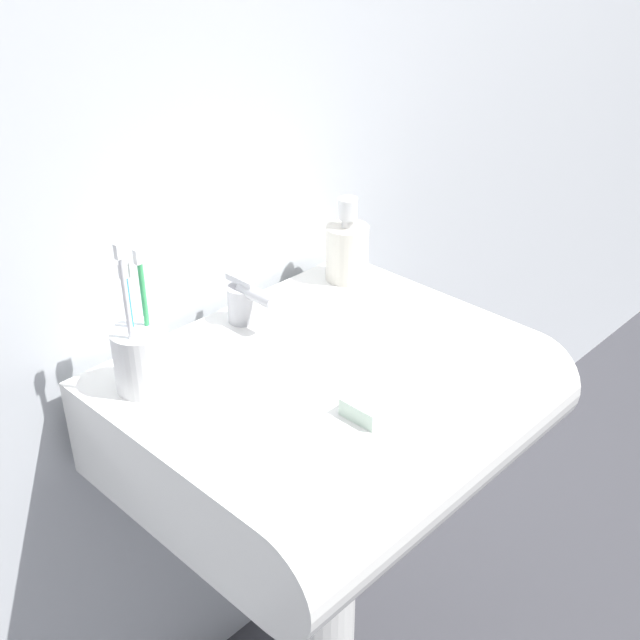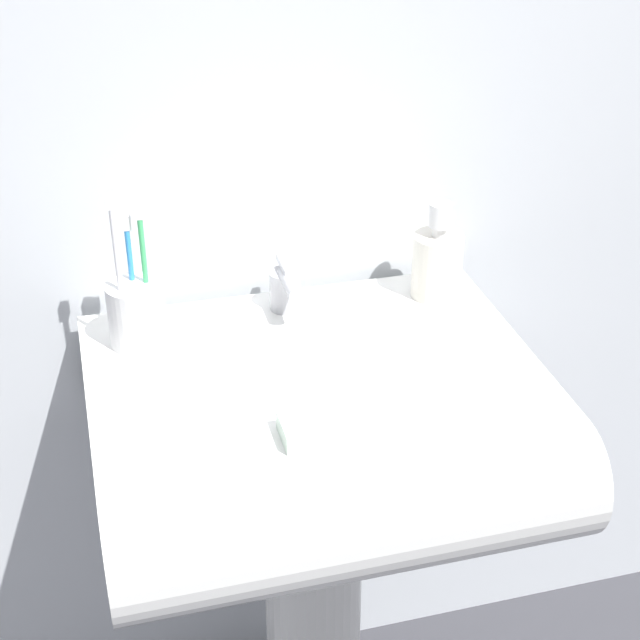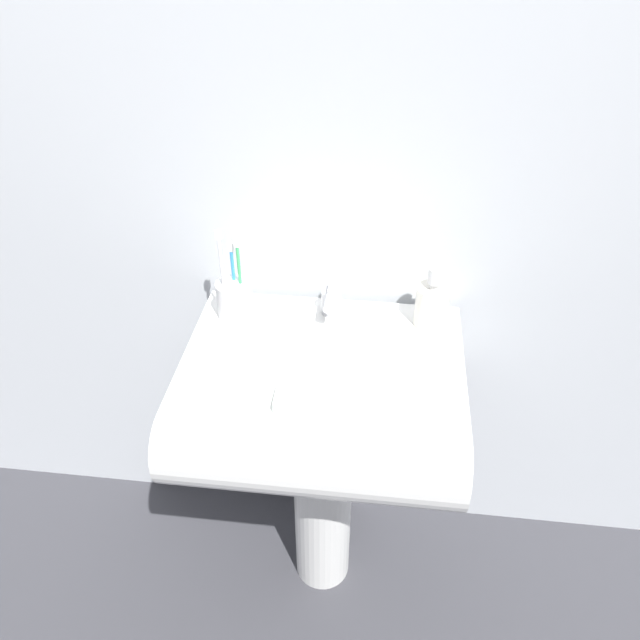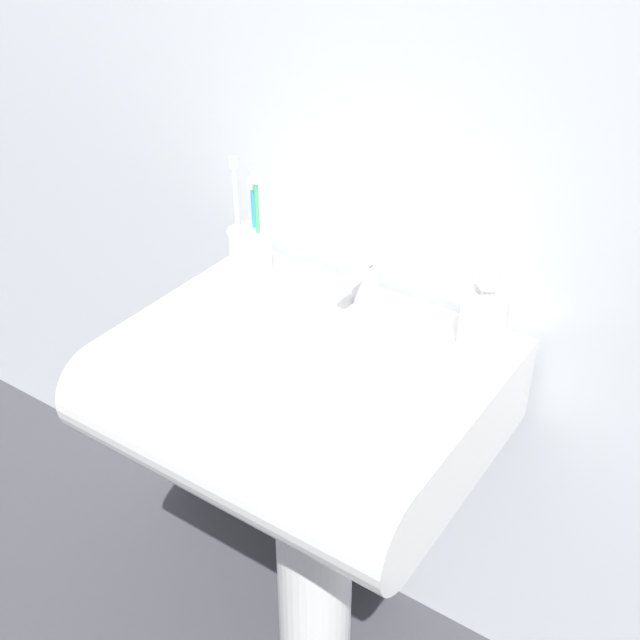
{
  "view_description": "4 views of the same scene",
  "coord_description": "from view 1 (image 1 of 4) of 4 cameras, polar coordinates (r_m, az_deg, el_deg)",
  "views": [
    {
      "loc": [
        -0.69,
        -0.68,
        1.39
      ],
      "look_at": [
        -0.01,
        -0.02,
        0.85
      ],
      "focal_mm": 45.0,
      "sensor_mm": 36.0,
      "label": 1
    },
    {
      "loc": [
        -0.26,
        -1.02,
        1.47
      ],
      "look_at": [
        0.02,
        0.03,
        0.82
      ],
      "focal_mm": 55.0,
      "sensor_mm": 36.0,
      "label": 2
    },
    {
      "loc": [
        0.11,
        -0.97,
        1.61
      ],
      "look_at": [
        -0.01,
        0.0,
        0.86
      ],
      "focal_mm": 35.0,
      "sensor_mm": 36.0,
      "label": 3
    },
    {
      "loc": [
        0.58,
        -0.84,
        1.48
      ],
      "look_at": [
        0.0,
        0.01,
        0.81
      ],
      "focal_mm": 45.0,
      "sensor_mm": 36.0,
      "label": 4
    }
  ],
  "objects": [
    {
      "name": "sink_basin",
      "position": [
        1.16,
        1.46,
        -6.86
      ],
      "size": [
        0.57,
        0.48,
        0.15
      ],
      "color": "white",
      "rests_on": "sink_pedestal"
    },
    {
      "name": "faucet",
      "position": [
        1.22,
        -5.2,
        1.42
      ],
      "size": [
        0.04,
        0.1,
        0.07
      ],
      "color": "#B7B7BC",
      "rests_on": "sink_basin"
    },
    {
      "name": "toothbrush_cup",
      "position": [
        1.09,
        -12.58,
        -2.54
      ],
      "size": [
        0.08,
        0.08,
        0.22
      ],
      "color": "white",
      "rests_on": "sink_basin"
    },
    {
      "name": "sink_pedestal",
      "position": [
        1.45,
        -0.44,
        -18.27
      ],
      "size": [
        0.14,
        0.14,
        0.62
      ],
      "primitive_type": "cylinder",
      "color": "white",
      "rests_on": "ground"
    },
    {
      "name": "bar_soap",
      "position": [
        1.04,
        4.02,
        -5.84
      ],
      "size": [
        0.08,
        0.06,
        0.02
      ],
      "primitive_type": "cube",
      "color": "silver",
      "rests_on": "sink_basin"
    },
    {
      "name": "soap_bottle",
      "position": [
        1.34,
        1.94,
        5.04
      ],
      "size": [
        0.07,
        0.07,
        0.14
      ],
      "color": "silver",
      "rests_on": "sink_basin"
    },
    {
      "name": "wall_back",
      "position": [
        1.17,
        -9.88,
        20.09
      ],
      "size": [
        5.0,
        0.05,
        2.4
      ],
      "primitive_type": "cube",
      "color": "silver",
      "rests_on": "ground"
    }
  ]
}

